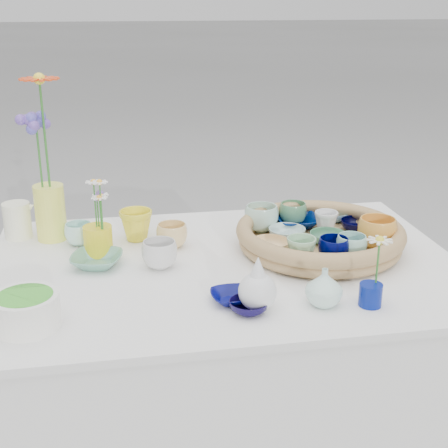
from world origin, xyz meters
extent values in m
imported|color=#001651|center=(0.26, 0.19, 0.80)|extent=(0.14, 0.14, 0.03)
imported|color=black|center=(0.42, 0.13, 0.80)|extent=(0.13, 0.13, 0.03)
imported|color=gold|center=(0.43, 0.00, 0.83)|extent=(0.11, 0.11, 0.08)
imported|color=#4A8664|center=(0.30, 0.05, 0.80)|extent=(0.13, 0.13, 0.03)
imported|color=#86B589|center=(0.19, -0.08, 0.82)|extent=(0.10, 0.10, 0.07)
imported|color=#ADCEC7|center=(0.20, 0.10, 0.80)|extent=(0.13, 0.13, 0.03)
imported|color=#A4CEBC|center=(0.14, 0.18, 0.82)|extent=(0.11, 0.11, 0.08)
imported|color=silver|center=(0.32, 0.13, 0.82)|extent=(0.08, 0.08, 0.06)
imported|color=#7FB9E9|center=(0.39, 0.23, 0.80)|extent=(0.11, 0.11, 0.03)
imported|color=#00033E|center=(0.27, -0.08, 0.82)|extent=(0.10, 0.10, 0.06)
imported|color=#E1BB7E|center=(0.13, 0.02, 0.80)|extent=(0.11, 0.11, 0.03)
imported|color=#93D0C1|center=(0.33, -0.07, 0.82)|extent=(0.11, 0.11, 0.06)
imported|color=#477E54|center=(0.25, 0.22, 0.82)|extent=(0.10, 0.10, 0.07)
imported|color=yellow|center=(-0.23, 0.22, 0.81)|extent=(0.12, 0.12, 0.09)
imported|color=#E7C179|center=(-0.13, 0.14, 0.80)|extent=(0.09, 0.09, 0.07)
imported|color=#609D84|center=(-0.34, 0.04, 0.78)|extent=(0.16, 0.16, 0.03)
imported|color=silver|center=(-0.18, 0.00, 0.80)|extent=(0.10, 0.10, 0.07)
imported|color=#040756|center=(-0.02, -0.22, 0.78)|extent=(0.10, 0.10, 0.02)
imported|color=#B1E8DD|center=(-0.39, 0.21, 0.80)|extent=(0.09, 0.09, 0.06)
imported|color=#0C0633|center=(0.00, -0.28, 0.78)|extent=(0.10, 0.10, 0.03)
imported|color=silver|center=(0.18, -0.28, 0.81)|extent=(0.10, 0.10, 0.09)
cylinder|color=navy|center=(0.29, -0.30, 0.79)|extent=(0.06, 0.06, 0.05)
cylinder|color=#F1F656|center=(-0.47, 0.27, 0.85)|extent=(0.11, 0.11, 0.16)
cylinder|color=yellow|center=(-0.34, 0.12, 0.81)|extent=(0.08, 0.08, 0.08)
camera|label=1|loc=(-0.27, -1.51, 1.44)|focal=50.00mm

